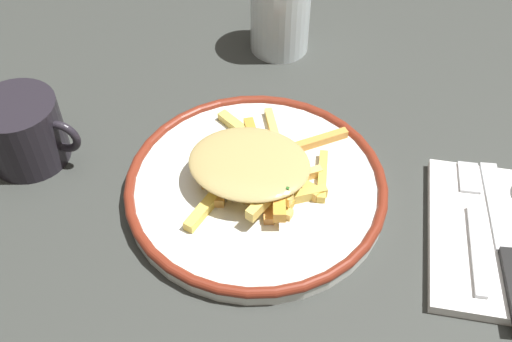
{
  "coord_description": "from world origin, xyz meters",
  "views": [
    {
      "loc": [
        0.12,
        -0.43,
        0.53
      ],
      "look_at": [
        0.0,
        0.0,
        0.04
      ],
      "focal_mm": 43.68,
      "sensor_mm": 36.0,
      "label": 1
    }
  ],
  "objects_px": {
    "plate": "(256,186)",
    "napkin": "(501,243)",
    "fork": "(474,223)",
    "knife": "(506,253)",
    "fries_heap": "(255,169)",
    "water_glass": "(280,11)",
    "coffee_mug": "(24,131)"
  },
  "relations": [
    {
      "from": "fries_heap",
      "to": "knife",
      "type": "relative_size",
      "value": 0.94
    },
    {
      "from": "napkin",
      "to": "water_glass",
      "type": "height_order",
      "value": "water_glass"
    },
    {
      "from": "fork",
      "to": "coffee_mug",
      "type": "relative_size",
      "value": 1.51
    },
    {
      "from": "knife",
      "to": "coffee_mug",
      "type": "xyz_separation_m",
      "value": [
        -0.53,
        0.01,
        0.03
      ]
    },
    {
      "from": "napkin",
      "to": "coffee_mug",
      "type": "distance_m",
      "value": 0.53
    },
    {
      "from": "napkin",
      "to": "knife",
      "type": "relative_size",
      "value": 0.92
    },
    {
      "from": "fries_heap",
      "to": "coffee_mug",
      "type": "xyz_separation_m",
      "value": [
        -0.27,
        -0.02,
        0.0
      ]
    },
    {
      "from": "knife",
      "to": "plate",
      "type": "bearing_deg",
      "value": 174.92
    },
    {
      "from": "napkin",
      "to": "plate",
      "type": "bearing_deg",
      "value": 178.95
    },
    {
      "from": "fries_heap",
      "to": "water_glass",
      "type": "distance_m",
      "value": 0.27
    },
    {
      "from": "water_glass",
      "to": "napkin",
      "type": "bearing_deg",
      "value": -42.41
    },
    {
      "from": "plate",
      "to": "water_glass",
      "type": "relative_size",
      "value": 2.5
    },
    {
      "from": "plate",
      "to": "knife",
      "type": "height_order",
      "value": "plate"
    },
    {
      "from": "fork",
      "to": "fries_heap",
      "type": "bearing_deg",
      "value": -178.94
    },
    {
      "from": "fries_heap",
      "to": "fork",
      "type": "relative_size",
      "value": 1.12
    },
    {
      "from": "water_glass",
      "to": "coffee_mug",
      "type": "height_order",
      "value": "water_glass"
    },
    {
      "from": "knife",
      "to": "water_glass",
      "type": "relative_size",
      "value": 1.83
    },
    {
      "from": "plate",
      "to": "napkin",
      "type": "xyz_separation_m",
      "value": [
        0.26,
        -0.0,
        -0.01
      ]
    },
    {
      "from": "plate",
      "to": "water_glass",
      "type": "xyz_separation_m",
      "value": [
        -0.04,
        0.27,
        0.05
      ]
    },
    {
      "from": "plate",
      "to": "napkin",
      "type": "distance_m",
      "value": 0.26
    },
    {
      "from": "fries_heap",
      "to": "coffee_mug",
      "type": "relative_size",
      "value": 1.7
    },
    {
      "from": "napkin",
      "to": "coffee_mug",
      "type": "relative_size",
      "value": 1.66
    },
    {
      "from": "fork",
      "to": "water_glass",
      "type": "bearing_deg",
      "value": 135.95
    },
    {
      "from": "plate",
      "to": "napkin",
      "type": "bearing_deg",
      "value": -1.05
    },
    {
      "from": "coffee_mug",
      "to": "plate",
      "type": "bearing_deg",
      "value": 2.64
    },
    {
      "from": "coffee_mug",
      "to": "knife",
      "type": "bearing_deg",
      "value": -1.21
    },
    {
      "from": "fries_heap",
      "to": "fork",
      "type": "height_order",
      "value": "fries_heap"
    },
    {
      "from": "plate",
      "to": "fork",
      "type": "distance_m",
      "value": 0.23
    },
    {
      "from": "fries_heap",
      "to": "fork",
      "type": "bearing_deg",
      "value": 1.06
    },
    {
      "from": "fries_heap",
      "to": "water_glass",
      "type": "xyz_separation_m",
      "value": [
        -0.04,
        0.27,
        0.02
      ]
    },
    {
      "from": "fries_heap",
      "to": "fork",
      "type": "xyz_separation_m",
      "value": [
        0.23,
        0.0,
        -0.02
      ]
    },
    {
      "from": "fork",
      "to": "knife",
      "type": "distance_m",
      "value": 0.04
    }
  ]
}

